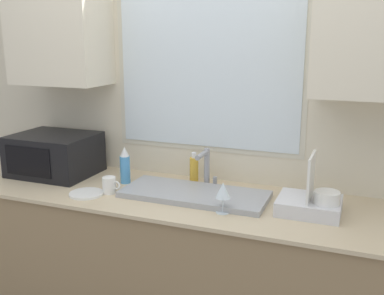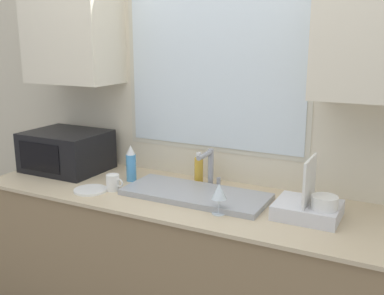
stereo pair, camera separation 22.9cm
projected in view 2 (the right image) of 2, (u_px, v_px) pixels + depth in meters
The scene contains 11 objects.
countertop at pixel (187, 270), 2.52m from camera, with size 2.38×0.70×0.89m.
wall_back at pixel (213, 95), 2.57m from camera, with size 6.00×0.38×2.60m.
sink_basin at pixel (195, 194), 2.39m from camera, with size 0.78×0.33×0.03m.
faucet at pixel (210, 165), 2.51m from camera, with size 0.08×0.17×0.22m.
microwave at pixel (67, 151), 2.86m from camera, with size 0.49×0.40×0.25m.
dish_rack at pixel (310, 207), 2.11m from camera, with size 0.30×0.26×0.29m.
spray_bottle at pixel (131, 164), 2.64m from camera, with size 0.06×0.06×0.22m.
soap_bottle at pixel (199, 170), 2.60m from camera, with size 0.05×0.05×0.18m.
mug_near_sink at pixel (113, 182), 2.49m from camera, with size 0.11×0.07×0.09m.
wine_glass at pixel (219, 192), 2.14m from camera, with size 0.07×0.07×0.15m.
small_plate at pixel (91, 190), 2.48m from camera, with size 0.18×0.18×0.01m.
Camera 2 is at (1.07, -1.68, 1.72)m, focal length 42.00 mm.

